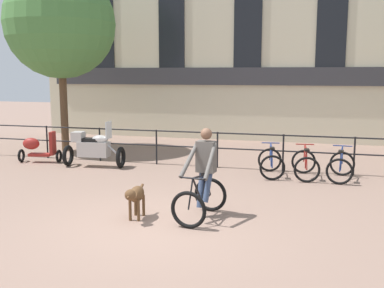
% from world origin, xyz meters
% --- Properties ---
extents(ground_plane, '(60.00, 60.00, 0.00)m').
position_xyz_m(ground_plane, '(0.00, 0.00, 0.00)').
color(ground_plane, '#8E7060').
extents(canal_railing, '(15.05, 0.05, 1.05)m').
position_xyz_m(canal_railing, '(-0.00, 5.20, 0.71)').
color(canal_railing, black).
rests_on(canal_railing, ground_plane).
extents(building_facade, '(18.00, 0.72, 10.31)m').
position_xyz_m(building_facade, '(-0.00, 10.99, 5.13)').
color(building_facade, beige).
rests_on(building_facade, ground_plane).
extents(cyclist_with_bike, '(0.83, 1.25, 1.70)m').
position_xyz_m(cyclist_with_bike, '(0.70, 0.67, 0.76)').
color(cyclist_with_bike, black).
rests_on(cyclist_with_bike, ground_plane).
extents(dog, '(0.29, 0.91, 0.66)m').
position_xyz_m(dog, '(-0.48, 0.21, 0.46)').
color(dog, brown).
rests_on(dog, ground_plane).
extents(parked_motorcycle, '(1.81, 0.78, 1.35)m').
position_xyz_m(parked_motorcycle, '(-3.53, 4.35, 0.56)').
color(parked_motorcycle, black).
rests_on(parked_motorcycle, ground_plane).
extents(parked_bicycle_near_lamp, '(0.83, 1.20, 0.86)m').
position_xyz_m(parked_bicycle_near_lamp, '(1.61, 4.54, 0.36)').
color(parked_bicycle_near_lamp, black).
rests_on(parked_bicycle_near_lamp, ground_plane).
extents(parked_bicycle_mid_left, '(0.77, 1.17, 0.86)m').
position_xyz_m(parked_bicycle_mid_left, '(2.50, 4.54, 0.36)').
color(parked_bicycle_mid_left, black).
rests_on(parked_bicycle_mid_left, ground_plane).
extents(parked_bicycle_mid_right, '(0.78, 1.18, 0.86)m').
position_xyz_m(parked_bicycle_mid_right, '(3.39, 4.54, 0.36)').
color(parked_bicycle_mid_right, black).
rests_on(parked_bicycle_mid_right, ground_plane).
extents(parked_scooter, '(1.33, 0.63, 0.96)m').
position_xyz_m(parked_scooter, '(-5.49, 4.51, 0.46)').
color(parked_scooter, black).
rests_on(parked_scooter, ground_plane).
extents(tree_canalside_left, '(3.77, 3.77, 6.30)m').
position_xyz_m(tree_canalside_left, '(-5.84, 6.63, 4.40)').
color(tree_canalside_left, brown).
rests_on(tree_canalside_left, ground_plane).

